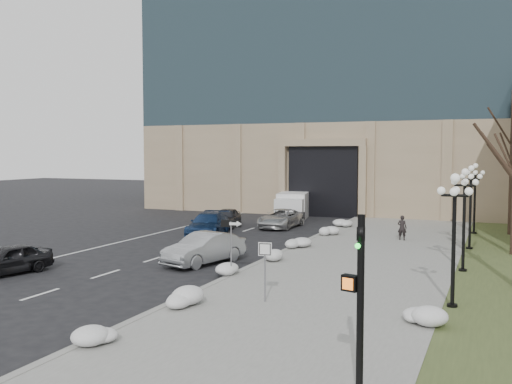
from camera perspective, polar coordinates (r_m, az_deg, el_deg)
ground at (r=18.39m, az=-10.08°, el=-13.42°), size 160.00×160.00×0.00m
sidewalk at (r=29.82m, az=10.81°, el=-6.55°), size 9.00×40.00×0.12m
curb at (r=31.06m, az=2.63°, el=-6.05°), size 0.30×40.00×0.14m
grass_strip at (r=29.19m, az=23.48°, el=-7.07°), size 4.00×40.00×0.10m
office_tower at (r=60.82m, az=11.90°, el=16.26°), size 40.00×24.70×36.00m
car_a at (r=28.06m, az=-23.58°, el=-6.21°), size 2.48×4.23×1.35m
car_b at (r=28.23m, az=-5.21°, el=-5.65°), size 2.75×4.89×1.53m
car_c at (r=37.70m, az=-4.81°, el=-3.24°), size 3.17×5.47×1.49m
car_d at (r=41.50m, az=2.49°, el=-2.66°), size 2.30×4.89×1.35m
car_e at (r=41.92m, az=-2.96°, el=-2.58°), size 2.48×4.31×1.38m
pedestrian at (r=35.99m, az=14.40°, el=-3.48°), size 0.59×0.41×1.52m
box_truck at (r=47.88m, az=3.76°, el=-1.36°), size 3.60×6.98×2.11m
one_way_sign at (r=24.62m, az=-2.17°, el=-3.87°), size 0.96×0.28×2.56m
keep_sign at (r=20.53m, az=0.90°, el=-6.72°), size 0.49×0.13×2.27m
traffic_signal at (r=13.02m, az=10.23°, el=-11.36°), size 0.71×0.94×4.13m
snow_clump_a at (r=17.02m, az=-14.62°, el=-13.87°), size 1.10×1.60×0.36m
snow_clump_b at (r=20.51m, az=-7.67°, el=-10.68°), size 1.10×1.60×0.36m
snow_clump_c at (r=24.79m, az=-2.46°, el=-8.08°), size 1.10×1.60×0.36m
snow_clump_d at (r=28.69m, az=1.50°, el=-6.42°), size 1.10×1.60×0.36m
snow_clump_e at (r=32.57m, az=3.86°, el=-5.17°), size 1.10×1.60×0.36m
snow_clump_f at (r=37.25m, az=7.23°, el=-4.03°), size 1.10×1.60×0.36m
snow_clump_g at (r=41.83m, az=8.87°, el=-3.17°), size 1.10×1.60×0.36m
snow_clump_h at (r=18.76m, az=16.54°, el=-12.21°), size 1.10×1.60×0.36m
lamppost_a at (r=20.86m, az=19.20°, el=-2.86°), size 1.18×1.18×4.76m
lamppost_b at (r=27.32m, az=20.11°, el=-1.31°), size 1.18×1.18×4.76m
lamppost_c at (r=33.79m, az=20.67°, el=-0.35°), size 1.18×1.18×4.76m
lamppost_d at (r=40.27m, az=21.05°, el=0.30°), size 1.18×1.18×4.76m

